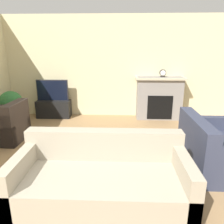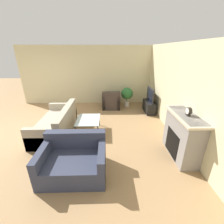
{
  "view_description": "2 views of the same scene",
  "coord_description": "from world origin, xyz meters",
  "px_view_note": "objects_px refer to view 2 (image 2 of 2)",
  "views": [
    {
      "loc": [
        0.43,
        -1.37,
        1.86
      ],
      "look_at": [
        0.26,
        2.66,
        0.67
      ],
      "focal_mm": 35.0,
      "sensor_mm": 36.0,
      "label": 1
    },
    {
      "loc": [
        4.54,
        2.62,
        2.5
      ],
      "look_at": [
        0.48,
        2.73,
        0.8
      ],
      "focal_mm": 24.0,
      "sensor_mm": 36.0,
      "label": 2
    }
  ],
  "objects_px": {
    "tv": "(150,95)",
    "armchair_by_window": "(111,102)",
    "couch_loveseat": "(74,161)",
    "potted_plant": "(127,94)",
    "coffee_table": "(88,120)",
    "couch_sectional": "(57,124)",
    "mantel_clock": "(189,111)"
  },
  "relations": [
    {
      "from": "tv",
      "to": "couch_sectional",
      "type": "bearing_deg",
      "value": -64.38
    },
    {
      "from": "couch_sectional",
      "to": "couch_loveseat",
      "type": "xyz_separation_m",
      "value": [
        1.75,
        0.9,
        0.0
      ]
    },
    {
      "from": "coffee_table",
      "to": "potted_plant",
      "type": "height_order",
      "value": "potted_plant"
    },
    {
      "from": "coffee_table",
      "to": "tv",
      "type": "bearing_deg",
      "value": 124.36
    },
    {
      "from": "tv",
      "to": "armchair_by_window",
      "type": "xyz_separation_m",
      "value": [
        -0.52,
        -1.61,
        -0.45
      ]
    },
    {
      "from": "armchair_by_window",
      "to": "potted_plant",
      "type": "distance_m",
      "value": 0.81
    },
    {
      "from": "couch_loveseat",
      "to": "tv",
      "type": "bearing_deg",
      "value": 53.52
    },
    {
      "from": "mantel_clock",
      "to": "tv",
      "type": "bearing_deg",
      "value": -179.16
    },
    {
      "from": "couch_sectional",
      "to": "potted_plant",
      "type": "distance_m",
      "value": 3.47
    },
    {
      "from": "tv",
      "to": "mantel_clock",
      "type": "xyz_separation_m",
      "value": [
        2.93,
        0.04,
        0.47
      ]
    },
    {
      "from": "coffee_table",
      "to": "potted_plant",
      "type": "relative_size",
      "value": 1.02
    },
    {
      "from": "armchair_by_window",
      "to": "coffee_table",
      "type": "xyz_separation_m",
      "value": [
        2.16,
        -0.79,
        0.1
      ]
    },
    {
      "from": "potted_plant",
      "to": "tv",
      "type": "bearing_deg",
      "value": 50.09
    },
    {
      "from": "couch_sectional",
      "to": "potted_plant",
      "type": "height_order",
      "value": "potted_plant"
    },
    {
      "from": "tv",
      "to": "armchair_by_window",
      "type": "relative_size",
      "value": 1.03
    },
    {
      "from": "tv",
      "to": "armchair_by_window",
      "type": "distance_m",
      "value": 1.75
    },
    {
      "from": "tv",
      "to": "couch_loveseat",
      "type": "relative_size",
      "value": 0.63
    },
    {
      "from": "tv",
      "to": "armchair_by_window",
      "type": "bearing_deg",
      "value": -108.09
    },
    {
      "from": "couch_loveseat",
      "to": "coffee_table",
      "type": "height_order",
      "value": "couch_loveseat"
    },
    {
      "from": "potted_plant",
      "to": "mantel_clock",
      "type": "height_order",
      "value": "mantel_clock"
    },
    {
      "from": "armchair_by_window",
      "to": "coffee_table",
      "type": "height_order",
      "value": "armchair_by_window"
    },
    {
      "from": "couch_loveseat",
      "to": "mantel_clock",
      "type": "distance_m",
      "value": 2.74
    },
    {
      "from": "tv",
      "to": "couch_loveseat",
      "type": "distance_m",
      "value": 4.23
    },
    {
      "from": "couch_sectional",
      "to": "coffee_table",
      "type": "xyz_separation_m",
      "value": [
        0.01,
        1.01,
        0.12
      ]
    },
    {
      "from": "potted_plant",
      "to": "coffee_table",
      "type": "bearing_deg",
      "value": -32.76
    },
    {
      "from": "tv",
      "to": "potted_plant",
      "type": "height_order",
      "value": "tv"
    },
    {
      "from": "couch_loveseat",
      "to": "coffee_table",
      "type": "bearing_deg",
      "value": 86.62
    },
    {
      "from": "potted_plant",
      "to": "couch_loveseat",
      "type": "bearing_deg",
      "value": -21.59
    },
    {
      "from": "potted_plant",
      "to": "armchair_by_window",
      "type": "bearing_deg",
      "value": -74.44
    },
    {
      "from": "coffee_table",
      "to": "mantel_clock",
      "type": "bearing_deg",
      "value": 62.04
    },
    {
      "from": "potted_plant",
      "to": "mantel_clock",
      "type": "bearing_deg",
      "value": 14.03
    },
    {
      "from": "couch_sectional",
      "to": "potted_plant",
      "type": "relative_size",
      "value": 2.3
    }
  ]
}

